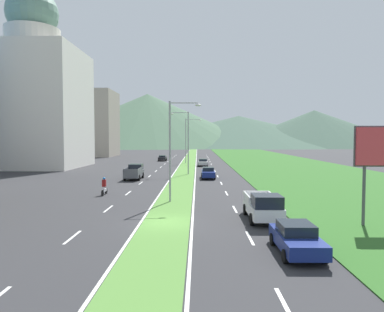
# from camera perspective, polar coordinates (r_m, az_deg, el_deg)

# --- Properties ---
(ground_plane) EXTENTS (600.00, 600.00, 0.00)m
(ground_plane) POSITION_cam_1_polar(r_m,az_deg,el_deg) (24.46, -4.14, -10.63)
(ground_plane) COLOR #2D2D30
(grass_median) EXTENTS (3.20, 240.00, 0.06)m
(grass_median) POSITION_cam_1_polar(r_m,az_deg,el_deg) (83.91, -0.54, -0.99)
(grass_median) COLOR #518438
(grass_median) RESTS_ON ground_plane
(grass_verge_right) EXTENTS (24.00, 240.00, 0.06)m
(grass_verge_right) POSITION_cam_1_polar(r_m,az_deg,el_deg) (85.89, 13.34, -0.98)
(grass_verge_right) COLOR #2D6023
(grass_verge_right) RESTS_ON ground_plane
(lane_dash_left_2) EXTENTS (0.16, 2.80, 0.01)m
(lane_dash_left_2) POSITION_cam_1_polar(r_m,az_deg,el_deg) (22.14, -18.56, -12.20)
(lane_dash_left_2) COLOR silver
(lane_dash_left_2) RESTS_ON ground_plane
(lane_dash_left_3) EXTENTS (0.16, 2.80, 0.01)m
(lane_dash_left_3) POSITION_cam_1_polar(r_m,az_deg,el_deg) (29.83, -13.24, -8.22)
(lane_dash_left_3) COLOR silver
(lane_dash_left_3) RESTS_ON ground_plane
(lane_dash_left_4) EXTENTS (0.16, 2.80, 0.01)m
(lane_dash_left_4) POSITION_cam_1_polar(r_m,az_deg,el_deg) (37.74, -10.17, -5.85)
(lane_dash_left_4) COLOR silver
(lane_dash_left_4) RESTS_ON ground_plane
(lane_dash_left_5) EXTENTS (0.16, 2.80, 0.01)m
(lane_dash_left_5) POSITION_cam_1_polar(r_m,az_deg,el_deg) (45.76, -8.19, -4.30)
(lane_dash_left_5) COLOR silver
(lane_dash_left_5) RESTS_ON ground_plane
(lane_dash_left_6) EXTENTS (0.16, 2.80, 0.01)m
(lane_dash_left_6) POSITION_cam_1_polar(r_m,az_deg,el_deg) (53.85, -6.80, -3.21)
(lane_dash_left_6) COLOR silver
(lane_dash_left_6) RESTS_ON ground_plane
(lane_dash_left_7) EXTENTS (0.16, 2.80, 0.01)m
(lane_dash_left_7) POSITION_cam_1_polar(r_m,az_deg,el_deg) (61.98, -5.78, -2.41)
(lane_dash_left_7) COLOR silver
(lane_dash_left_7) RESTS_ON ground_plane
(lane_dash_left_8) EXTENTS (0.16, 2.80, 0.01)m
(lane_dash_left_8) POSITION_cam_1_polar(r_m,az_deg,el_deg) (70.12, -5.00, -1.79)
(lane_dash_left_8) COLOR silver
(lane_dash_left_8) RESTS_ON ground_plane
(lane_dash_left_9) EXTENTS (0.16, 2.80, 0.01)m
(lane_dash_left_9) POSITION_cam_1_polar(r_m,az_deg,el_deg) (78.29, -4.38, -1.30)
(lane_dash_left_9) COLOR silver
(lane_dash_left_9) RESTS_ON ground_plane
(lane_dash_left_10) EXTENTS (0.16, 2.80, 0.01)m
(lane_dash_left_10) POSITION_cam_1_polar(r_m,az_deg,el_deg) (86.47, -3.88, -0.90)
(lane_dash_left_10) COLOR silver
(lane_dash_left_10) RESTS_ON ground_plane
(lane_dash_left_11) EXTENTS (0.16, 2.80, 0.01)m
(lane_dash_left_11) POSITION_cam_1_polar(r_m,az_deg,el_deg) (94.65, -3.46, -0.57)
(lane_dash_left_11) COLOR silver
(lane_dash_left_11) RESTS_ON ground_plane
(lane_dash_left_12) EXTENTS (0.16, 2.80, 0.01)m
(lane_dash_left_12) POSITION_cam_1_polar(r_m,az_deg,el_deg) (102.85, -3.11, -0.29)
(lane_dash_left_12) COLOR silver
(lane_dash_left_12) RESTS_ON ground_plane
(lane_dash_left_13) EXTENTS (0.16, 2.80, 0.01)m
(lane_dash_left_13) POSITION_cam_1_polar(r_m,az_deg,el_deg) (111.04, -2.82, -0.06)
(lane_dash_left_13) COLOR silver
(lane_dash_left_13) RESTS_ON ground_plane
(lane_dash_left_14) EXTENTS (0.16, 2.80, 0.01)m
(lane_dash_left_14) POSITION_cam_1_polar(r_m,az_deg,el_deg) (119.25, -2.56, 0.15)
(lane_dash_left_14) COLOR silver
(lane_dash_left_14) RESTS_ON ground_plane
(lane_dash_right_1) EXTENTS (0.16, 2.80, 0.01)m
(lane_dash_right_1) POSITION_cam_1_polar(r_m,az_deg,el_deg) (13.55, 14.67, -22.14)
(lane_dash_right_1) COLOR silver
(lane_dash_right_1) RESTS_ON ground_plane
(lane_dash_right_2) EXTENTS (0.16, 2.80, 0.01)m
(lane_dash_right_2) POSITION_cam_1_polar(r_m,az_deg,el_deg) (21.15, 9.23, -12.81)
(lane_dash_right_2) COLOR silver
(lane_dash_right_2) RESTS_ON ground_plane
(lane_dash_right_3) EXTENTS (0.16, 2.80, 0.01)m
(lane_dash_right_3) POSITION_cam_1_polar(r_m,az_deg,el_deg) (29.10, 6.86, -8.45)
(lane_dash_right_3) COLOR silver
(lane_dash_right_3) RESTS_ON ground_plane
(lane_dash_right_4) EXTENTS (0.16, 2.80, 0.01)m
(lane_dash_right_4) POSITION_cam_1_polar(r_m,az_deg,el_deg) (37.17, 5.54, -5.96)
(lane_dash_right_4) COLOR silver
(lane_dash_right_4) RESTS_ON ground_plane
(lane_dash_right_5) EXTENTS (0.16, 2.80, 0.01)m
(lane_dash_right_5) POSITION_cam_1_polar(r_m,az_deg,el_deg) (45.29, 4.70, -4.36)
(lane_dash_right_5) COLOR silver
(lane_dash_right_5) RESTS_ON ground_plane
(lane_dash_right_6) EXTENTS (0.16, 2.80, 0.01)m
(lane_dash_right_6) POSITION_cam_1_polar(r_m,az_deg,el_deg) (53.45, 4.12, -3.25)
(lane_dash_right_6) COLOR silver
(lane_dash_right_6) RESTS_ON ground_plane
(lane_dash_right_7) EXTENTS (0.16, 2.80, 0.01)m
(lane_dash_right_7) POSITION_cam_1_polar(r_m,az_deg,el_deg) (61.63, 3.69, -2.43)
(lane_dash_right_7) COLOR silver
(lane_dash_right_7) RESTS_ON ground_plane
(lane_dash_right_8) EXTENTS (0.16, 2.80, 0.01)m
(lane_dash_right_8) POSITION_cam_1_polar(r_m,az_deg,el_deg) (69.82, 3.36, -1.80)
(lane_dash_right_8) COLOR silver
(lane_dash_right_8) RESTS_ON ground_plane
(lane_dash_right_9) EXTENTS (0.16, 2.80, 0.01)m
(lane_dash_right_9) POSITION_cam_1_polar(r_m,az_deg,el_deg) (78.01, 3.10, -1.31)
(lane_dash_right_9) COLOR silver
(lane_dash_right_9) RESTS_ON ground_plane
(lane_dash_right_10) EXTENTS (0.16, 2.80, 0.01)m
(lane_dash_right_10) POSITION_cam_1_polar(r_m,az_deg,el_deg) (86.22, 2.89, -0.91)
(lane_dash_right_10) COLOR silver
(lane_dash_right_10) RESTS_ON ground_plane
(lane_dash_right_11) EXTENTS (0.16, 2.80, 0.01)m
(lane_dash_right_11) POSITION_cam_1_polar(r_m,az_deg,el_deg) (94.42, 2.72, -0.57)
(lane_dash_right_11) COLOR silver
(lane_dash_right_11) RESTS_ON ground_plane
(lane_dash_right_12) EXTENTS (0.16, 2.80, 0.01)m
(lane_dash_right_12) POSITION_cam_1_polar(r_m,az_deg,el_deg) (102.64, 2.58, -0.30)
(lane_dash_right_12) COLOR silver
(lane_dash_right_12) RESTS_ON ground_plane
(lane_dash_right_13) EXTENTS (0.16, 2.80, 0.01)m
(lane_dash_right_13) POSITION_cam_1_polar(r_m,az_deg,el_deg) (110.85, 2.45, -0.06)
(lane_dash_right_13) COLOR silver
(lane_dash_right_13) RESTS_ON ground_plane
(lane_dash_right_14) EXTENTS (0.16, 2.80, 0.01)m
(lane_dash_right_14) POSITION_cam_1_polar(r_m,az_deg,el_deg) (119.07, 2.35, 0.14)
(lane_dash_right_14) COLOR silver
(lane_dash_right_14) RESTS_ON ground_plane
(edge_line_median_left) EXTENTS (0.16, 240.00, 0.01)m
(edge_line_median_left) POSITION_cam_1_polar(r_m,az_deg,el_deg) (83.97, -1.73, -1.01)
(edge_line_median_left) COLOR silver
(edge_line_median_left) RESTS_ON ground_plane
(edge_line_median_right) EXTENTS (0.16, 240.00, 0.01)m
(edge_line_median_right) POSITION_cam_1_polar(r_m,az_deg,el_deg) (83.88, 0.66, -1.01)
(edge_line_median_right) COLOR silver
(edge_line_median_right) RESTS_ON ground_plane
(domed_building) EXTENTS (18.20, 18.20, 34.60)m
(domed_building) POSITION_cam_1_polar(r_m,az_deg,el_deg) (76.93, -23.93, 8.80)
(domed_building) COLOR silver
(domed_building) RESTS_ON ground_plane
(midrise_colored) EXTENTS (15.11, 15.11, 20.30)m
(midrise_colored) POSITION_cam_1_polar(r_m,az_deg,el_deg) (116.33, -15.90, 4.97)
(midrise_colored) COLOR #9E9384
(midrise_colored) RESTS_ON ground_plane
(hill_far_left) EXTENTS (163.24, 163.24, 36.65)m
(hill_far_left) POSITION_cam_1_polar(r_m,az_deg,el_deg) (254.19, -7.11, 5.72)
(hill_far_left) COLOR #47664C
(hill_far_left) RESTS_ON ground_plane
(hill_far_center) EXTENTS (180.29, 180.29, 22.06)m
(hill_far_center) POSITION_cam_1_polar(r_m,az_deg,el_deg) (267.29, 7.47, 4.01)
(hill_far_center) COLOR #3D5647
(hill_far_center) RESTS_ON ground_plane
(hill_far_right) EXTENTS (125.08, 125.08, 24.57)m
(hill_far_right) POSITION_cam_1_polar(r_m,az_deg,el_deg) (257.01, 18.91, 4.20)
(hill_far_right) COLOR #3D5647
(hill_far_right) RESTS_ON ground_plane
(street_lamp_near) EXTENTS (2.86, 0.31, 8.96)m
(street_lamp_near) POSITION_cam_1_polar(r_m,az_deg,el_deg) (31.58, -2.98, 1.89)
(street_lamp_near) COLOR #99999E
(street_lamp_near) RESTS_ON ground_plane
(street_lamp_mid) EXTENTS (2.97, 0.46, 9.82)m
(street_lamp_mid) POSITION_cam_1_polar(r_m,az_deg,el_deg) (55.73, -0.93, 2.80)
(street_lamp_mid) COLOR #99999E
(street_lamp_mid) RESTS_ON ground_plane
(street_lamp_far) EXTENTS (3.55, 0.45, 10.03)m
(street_lamp_far) POSITION_cam_1_polar(r_m,az_deg,el_deg) (79.91, -0.73, 2.95)
(street_lamp_far) COLOR #99999E
(street_lamp_far) RESTS_ON ground_plane
(car_0) EXTENTS (2.02, 4.45, 1.45)m
(car_0) POSITION_cam_1_polar(r_m,az_deg,el_deg) (72.65, 1.75, -1.03)
(car_0) COLOR #B2B2B7
(car_0) RESTS_ON ground_plane
(car_2) EXTENTS (1.96, 4.79, 1.58)m
(car_2) POSITION_cam_1_polar(r_m,az_deg,el_deg) (50.56, 2.60, -2.69)
(car_2) COLOR navy
(car_2) RESTS_ON ground_plane
(car_3) EXTENTS (1.98, 4.56, 1.38)m
(car_3) POSITION_cam_1_polar(r_m,az_deg,el_deg) (89.42, -4.74, -0.31)
(car_3) COLOR black
(car_3) RESTS_ON ground_plane
(car_4) EXTENTS (2.01, 4.44, 1.49)m
(car_4) POSITION_cam_1_polar(r_m,az_deg,el_deg) (18.83, 16.36, -12.49)
(car_4) COLOR navy
(car_4) RESTS_ON ground_plane
(pickup_truck_0) EXTENTS (2.18, 5.40, 2.00)m
(pickup_truck_0) POSITION_cam_1_polar(r_m,az_deg,el_deg) (25.30, 11.31, -7.95)
(pickup_truck_0) COLOR silver
(pickup_truck_0) RESTS_ON ground_plane
(pickup_truck_1) EXTENTS (2.18, 5.40, 2.00)m
(pickup_truck_1) POSITION_cam_1_polar(r_m,az_deg,el_deg) (50.34, -9.18, -2.54)
(pickup_truck_1) COLOR #515459
(pickup_truck_1) RESTS_ON ground_plane
(motorcycle_rider) EXTENTS (0.36, 2.00, 1.80)m
(motorcycle_rider) POSITION_cam_1_polar(r_m,az_deg,el_deg) (36.92, -13.85, -4.93)
(motorcycle_rider) COLOR black
(motorcycle_rider) RESTS_ON ground_plane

